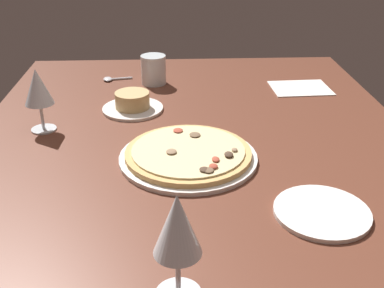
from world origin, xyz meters
TOP-DOWN VIEW (x-y plane):
  - dining_table at (0.00, 0.00)cm, footprint 150.00×110.00cm
  - pizza_main at (-3.59, 1.84)cm, footprint 31.09×31.09cm
  - ramekin_on_saucer at (26.18, 16.19)cm, footprint 16.93×16.93cm
  - wine_glass_far at (14.03, 38.04)cm, footprint 7.16×7.16cm
  - wine_glass_near at (-45.37, 4.99)cm, footprint 6.98×6.98cm
  - water_glass at (48.26, 10.80)cm, footprint 7.92×7.92cm
  - side_plate at (-25.96, -22.03)cm, footprint 17.90×17.90cm
  - paper_menu at (41.24, -35.04)cm, footprint 14.93×18.49cm
  - spoon at (51.96, 24.98)cm, footprint 4.45×9.70cm

SIDE VIEW (x-z plane):
  - dining_table at x=0.00cm, z-range 0.00..4.00cm
  - paper_menu at x=41.24cm, z-range 4.00..4.30cm
  - side_plate at x=-25.96cm, z-range 4.00..4.90cm
  - spoon at x=51.96cm, z-range 3.96..4.96cm
  - pizza_main at x=-3.59cm, z-range 3.54..6.91cm
  - ramekin_on_saucer at x=26.18cm, z-range 3.45..8.66cm
  - water_glass at x=48.26cm, z-range 3.41..12.55cm
  - wine_glass_far at x=14.03cm, z-range 7.03..23.16cm
  - wine_glass_near at x=-45.37cm, z-range 7.38..24.92cm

